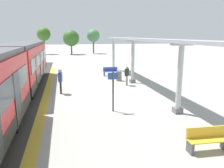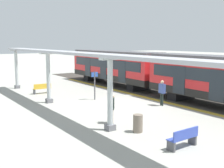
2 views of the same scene
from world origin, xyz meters
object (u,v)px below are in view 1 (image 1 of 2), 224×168
object	(u,v)px
train_far_carriage	(24,63)
canopy_pillar_second	(180,79)
canopy_pillar_third	(133,61)
platform_info_sign	(113,87)
bench_mid_platform	(111,71)
passenger_waiting_near_edge	(60,78)
canopy_pillar_fourth	(113,54)
bench_near_end	(207,139)
trash_bin	(119,76)
passenger_by_the_benches	(127,73)

from	to	relation	value
train_far_carriage	canopy_pillar_second	world-z (taller)	canopy_pillar_second
canopy_pillar_third	platform_info_sign	world-z (taller)	canopy_pillar_third
canopy_pillar_third	bench_mid_platform	distance (m)	4.18
passenger_waiting_near_edge	canopy_pillar_third	bearing A→B (deg)	22.02
canopy_pillar_second	platform_info_sign	size ratio (longest dim) A/B	1.67
bench_mid_platform	train_far_carriage	bearing A→B (deg)	-159.00
canopy_pillar_fourth	bench_near_end	world-z (taller)	canopy_pillar_fourth
canopy_pillar_second	bench_near_end	size ratio (longest dim) A/B	2.41
train_far_carriage	bench_mid_platform	bearing A→B (deg)	21.00
trash_bin	platform_info_sign	size ratio (longest dim) A/B	0.40
canopy_pillar_second	canopy_pillar_third	world-z (taller)	same
canopy_pillar_second	canopy_pillar_fourth	bearing A→B (deg)	90.00
canopy_pillar_second	passenger_by_the_benches	xyz separation A→B (m)	(-0.78, 6.93, -0.85)
train_far_carriage	trash_bin	world-z (taller)	train_far_carriage
trash_bin	platform_info_sign	xyz separation A→B (m)	(-2.34, -7.87, 0.89)
canopy_pillar_second	canopy_pillar_fourth	world-z (taller)	same
canopy_pillar_fourth	trash_bin	xyz separation A→B (m)	(-0.95, -6.34, -1.42)
trash_bin	passenger_waiting_near_edge	xyz separation A→B (m)	(-5.12, -3.49, 0.67)
train_far_carriage	passenger_by_the_benches	distance (m)	8.34
bench_near_end	platform_info_sign	bearing A→B (deg)	115.89
passenger_by_the_benches	train_far_carriage	bearing A→B (deg)	168.25
canopy_pillar_fourth	trash_bin	distance (m)	6.56
train_far_carriage	canopy_pillar_second	xyz separation A→B (m)	(8.91, -8.62, 0.03)
canopy_pillar_fourth	platform_info_sign	size ratio (longest dim) A/B	1.67
canopy_pillar_fourth	platform_info_sign	bearing A→B (deg)	-103.03
train_far_carriage	passenger_by_the_benches	xyz separation A→B (m)	(8.13, -1.69, -0.82)
bench_near_end	platform_info_sign	size ratio (longest dim) A/B	0.69
canopy_pillar_third	canopy_pillar_fourth	world-z (taller)	same
bench_near_end	canopy_pillar_second	bearing A→B (deg)	75.92
passenger_waiting_near_edge	passenger_by_the_benches	xyz separation A→B (m)	(5.29, 1.54, -0.10)
canopy_pillar_third	platform_info_sign	bearing A→B (deg)	-115.69
train_far_carriage	platform_info_sign	bearing A→B (deg)	-53.54
bench_near_end	passenger_waiting_near_edge	bearing A→B (deg)	119.11
passenger_by_the_benches	trash_bin	bearing A→B (deg)	94.83
canopy_pillar_fourth	canopy_pillar_second	bearing A→B (deg)	-90.00
canopy_pillar_fourth	bench_mid_platform	xyz separation A→B (m)	(-1.14, -3.62, -1.42)
canopy_pillar_third	bench_near_end	world-z (taller)	canopy_pillar_third
canopy_pillar_fourth	platform_info_sign	xyz separation A→B (m)	(-3.29, -14.21, -0.53)
bench_near_end	passenger_waiting_near_edge	size ratio (longest dim) A/B	0.86
canopy_pillar_fourth	passenger_waiting_near_edge	size ratio (longest dim) A/B	2.06
trash_bin	passenger_by_the_benches	xyz separation A→B (m)	(0.16, -1.95, 0.57)
canopy_pillar_second	canopy_pillar_third	bearing A→B (deg)	90.00
bench_mid_platform	canopy_pillar_third	bearing A→B (deg)	-73.16
bench_near_end	trash_bin	distance (m)	12.68
train_far_carriage	bench_near_end	xyz separation A→B (m)	(7.96, -12.42, -1.39)
passenger_by_the_benches	bench_near_end	bearing A→B (deg)	-90.92
train_far_carriage	canopy_pillar_fourth	world-z (taller)	canopy_pillar_fourth
bench_near_end	train_far_carriage	bearing A→B (deg)	122.65
train_far_carriage	canopy_pillar_fourth	bearing A→B (deg)	36.53
train_far_carriage	canopy_pillar_second	bearing A→B (deg)	-44.05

